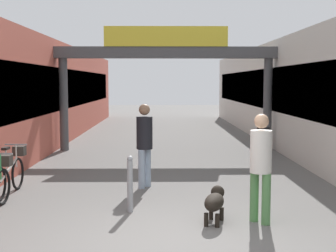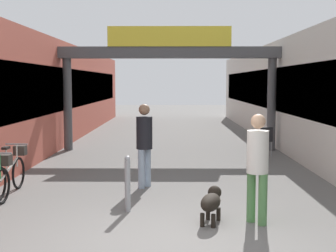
# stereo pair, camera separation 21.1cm
# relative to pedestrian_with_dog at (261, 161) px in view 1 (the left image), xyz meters

# --- Properties ---
(ground_plane) EXTENTS (80.00, 80.00, 0.00)m
(ground_plane) POSITION_rel_pedestrian_with_dog_xyz_m (-1.43, -0.86, -1.00)
(ground_plane) COLOR #605E5B
(storefront_left) EXTENTS (3.00, 26.00, 3.64)m
(storefront_left) POSITION_rel_pedestrian_with_dog_xyz_m (-6.52, 10.14, 0.82)
(storefront_left) COLOR #B25142
(storefront_left) RESTS_ON ground_plane
(storefront_right) EXTENTS (3.00, 26.00, 3.64)m
(storefront_right) POSITION_rel_pedestrian_with_dog_xyz_m (3.66, 10.14, 0.82)
(storefront_right) COLOR beige
(storefront_right) RESTS_ON ground_plane
(arcade_sign_gateway) EXTENTS (7.40, 0.47, 4.02)m
(arcade_sign_gateway) POSITION_rel_pedestrian_with_dog_xyz_m (-1.43, 8.05, 1.84)
(arcade_sign_gateway) COLOR #4C4C4F
(arcade_sign_gateway) RESTS_ON ground_plane
(pedestrian_with_dog) EXTENTS (0.48, 0.48, 1.74)m
(pedestrian_with_dog) POSITION_rel_pedestrian_with_dog_xyz_m (0.00, 0.00, 0.00)
(pedestrian_with_dog) COLOR #4C7F47
(pedestrian_with_dog) RESTS_ON ground_plane
(pedestrian_companion) EXTENTS (0.47, 0.47, 1.78)m
(pedestrian_companion) POSITION_rel_pedestrian_with_dog_xyz_m (-1.93, 2.55, 0.02)
(pedestrian_companion) COLOR #8C9EB2
(pedestrian_companion) RESTS_ON ground_plane
(dog_on_leash) EXTENTS (0.47, 0.78, 0.55)m
(dog_on_leash) POSITION_rel_pedestrian_with_dog_xyz_m (-0.71, 0.05, -0.66)
(dog_on_leash) COLOR black
(dog_on_leash) RESTS_ON ground_plane
(bicycle_silver_second) EXTENTS (0.46, 1.69, 0.98)m
(bicycle_silver_second) POSITION_rel_pedestrian_with_dog_xyz_m (-4.58, 1.99, -0.56)
(bicycle_silver_second) COLOR black
(bicycle_silver_second) RESTS_ON ground_plane
(bollard_post_metal) EXTENTS (0.10, 0.10, 0.98)m
(bollard_post_metal) POSITION_rel_pedestrian_with_dog_xyz_m (-2.11, 0.67, -0.50)
(bollard_post_metal) COLOR gray
(bollard_post_metal) RESTS_ON ground_plane
(cafe_chair_black_nearer) EXTENTS (0.47, 0.47, 0.89)m
(cafe_chair_black_nearer) POSITION_rel_pedestrian_with_dog_xyz_m (1.47, 6.80, -0.46)
(cafe_chair_black_nearer) COLOR gray
(cafe_chair_black_nearer) RESTS_ON ground_plane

